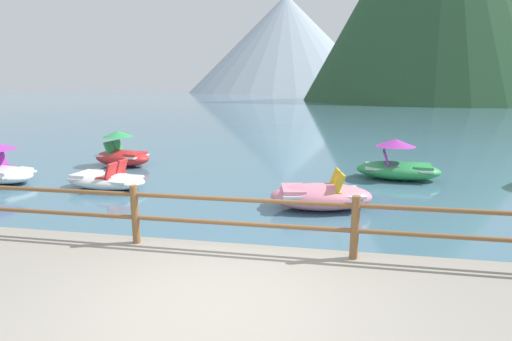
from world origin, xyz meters
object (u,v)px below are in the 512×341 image
(pedal_boat_2, at_px, (398,166))
(pedal_boat_3, at_px, (106,180))
(pedal_boat_0, at_px, (321,196))
(pedal_boat_5, at_px, (122,154))

(pedal_boat_2, height_order, pedal_boat_3, pedal_boat_2)
(pedal_boat_0, xyz_separation_m, pedal_boat_3, (-6.02, 0.85, -0.07))
(pedal_boat_3, bearing_deg, pedal_boat_0, -7.99)
(pedal_boat_0, height_order, pedal_boat_2, pedal_boat_2)
(pedal_boat_0, height_order, pedal_boat_3, pedal_boat_0)
(pedal_boat_5, bearing_deg, pedal_boat_0, -28.46)
(pedal_boat_2, distance_m, pedal_boat_5, 9.44)
(pedal_boat_2, bearing_deg, pedal_boat_5, 177.45)
(pedal_boat_0, relative_size, pedal_boat_5, 1.14)
(pedal_boat_0, bearing_deg, pedal_boat_3, 172.01)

